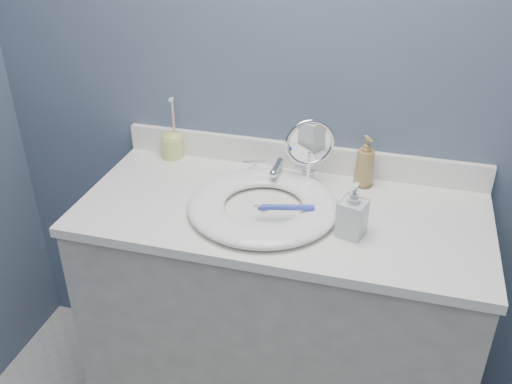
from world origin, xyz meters
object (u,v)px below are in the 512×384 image
(soap_bottle_amber, at_px, (365,161))
(toothbrush_holder, at_px, (172,144))
(soap_bottle_clear, at_px, (353,210))
(makeup_mirror, at_px, (309,151))

(soap_bottle_amber, relative_size, toothbrush_holder, 0.77)
(soap_bottle_clear, bearing_deg, soap_bottle_amber, 105.56)
(makeup_mirror, relative_size, soap_bottle_amber, 1.37)
(makeup_mirror, distance_m, soap_bottle_amber, 0.18)
(toothbrush_holder, bearing_deg, soap_bottle_clear, -25.44)
(makeup_mirror, bearing_deg, soap_bottle_clear, -76.46)
(soap_bottle_amber, relative_size, soap_bottle_clear, 1.07)
(soap_bottle_amber, distance_m, toothbrush_holder, 0.67)
(soap_bottle_amber, bearing_deg, toothbrush_holder, 146.96)
(soap_bottle_clear, height_order, toothbrush_holder, toothbrush_holder)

